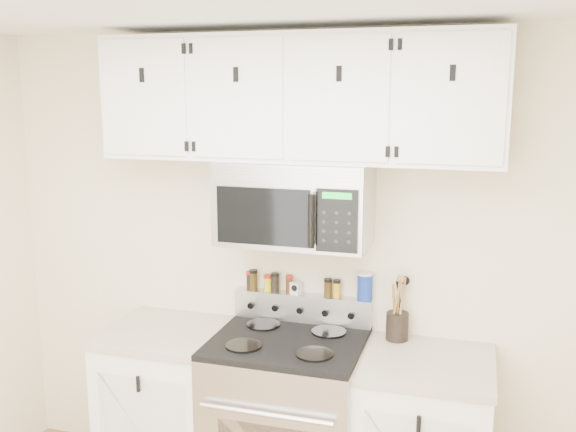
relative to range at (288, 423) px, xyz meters
The scene contains 15 objects.
back_wall 0.83m from the range, 90.00° to the left, with size 3.50×0.01×2.50m, color beige.
range is the anchor object (origin of this frame).
base_cabinet_left 0.69m from the range, behind, with size 0.64×0.62×0.92m.
microwave 1.15m from the range, 89.77° to the left, with size 0.76×0.44×0.42m.
upper_cabinets 1.67m from the range, 90.00° to the left, with size 2.00×0.35×0.62m.
utensil_crock 0.77m from the range, 23.93° to the left, with size 0.12×0.12×0.34m.
kitchen_timer 0.71m from the range, 97.80° to the left, with size 0.06×0.05×0.07m, color silver.
salt_canister 0.82m from the range, 39.70° to the left, with size 0.08×0.08×0.15m.
spice_jar_0 0.78m from the range, 137.20° to the left, with size 0.04×0.04×0.10m.
spice_jar_1 0.78m from the range, 135.13° to the left, with size 0.05×0.05×0.11m.
spice_jar_2 0.74m from the range, 125.19° to the left, with size 0.05×0.05×0.09m.
spice_jar_3 0.74m from the range, 119.00° to the left, with size 0.04×0.04×0.11m.
spice_jar_4 0.73m from the range, 105.07° to the left, with size 0.04×0.04×0.10m.
spice_jar_5 0.73m from the range, 63.55° to the left, with size 0.04×0.04×0.10m.
spice_jar_6 0.74m from the range, 56.08° to the left, with size 0.04×0.04×0.10m.
Camera 1 is at (0.88, -1.50, 2.19)m, focal length 40.00 mm.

